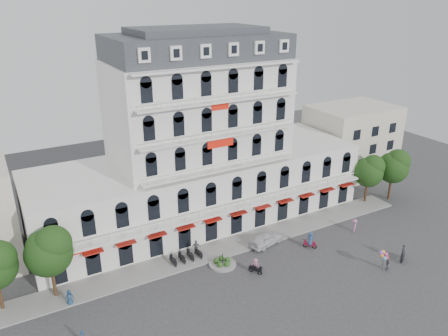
% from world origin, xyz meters
% --- Properties ---
extents(ground, '(120.00, 120.00, 0.00)m').
position_xyz_m(ground, '(0.00, 0.00, 0.00)').
color(ground, '#38383A').
rests_on(ground, ground).
extents(sidewalk, '(53.00, 4.00, 0.16)m').
position_xyz_m(sidewalk, '(0.00, 9.00, 0.08)').
color(sidewalk, gray).
rests_on(sidewalk, ground).
extents(main_building, '(45.00, 15.00, 25.80)m').
position_xyz_m(main_building, '(0.00, 18.00, 9.96)').
color(main_building, silver).
rests_on(main_building, ground).
extents(flank_building_east, '(14.00, 10.00, 12.00)m').
position_xyz_m(flank_building_east, '(30.00, 20.00, 6.00)').
color(flank_building_east, beige).
rests_on(flank_building_east, ground).
extents(traffic_island, '(3.20, 3.20, 1.60)m').
position_xyz_m(traffic_island, '(-3.00, 6.00, 0.26)').
color(traffic_island, gray).
rests_on(traffic_island, ground).
extents(parked_scooter_row, '(4.40, 1.80, 1.10)m').
position_xyz_m(parked_scooter_row, '(-6.35, 8.80, 0.00)').
color(parked_scooter_row, black).
rests_on(parked_scooter_row, ground).
extents(tree_west_inner, '(4.76, 4.76, 8.25)m').
position_xyz_m(tree_west_inner, '(-20.95, 9.48, 5.68)').
color(tree_west_inner, '#382314').
rests_on(tree_west_inner, ground).
extents(tree_east_inner, '(4.40, 4.37, 7.57)m').
position_xyz_m(tree_east_inner, '(24.05, 9.98, 5.21)').
color(tree_east_inner, '#382314').
rests_on(tree_east_inner, ground).
extents(tree_east_outer, '(4.65, 4.65, 8.05)m').
position_xyz_m(tree_east_outer, '(28.05, 8.98, 5.55)').
color(tree_east_outer, '#382314').
rests_on(tree_east_outer, ground).
extents(parked_car, '(5.13, 3.04, 1.64)m').
position_xyz_m(parked_car, '(3.92, 7.21, 0.82)').
color(parked_car, silver).
rests_on(parked_car, ground).
extents(rider_east, '(1.32, 1.30, 2.23)m').
position_xyz_m(rider_east, '(8.29, 3.90, 1.12)').
color(rider_east, maroon).
rests_on(rider_east, ground).
extents(rider_northeast, '(1.52, 1.08, 2.22)m').
position_xyz_m(rider_northeast, '(16.08, -3.62, 1.10)').
color(rider_northeast, '#222328').
rests_on(rider_northeast, ground).
extents(rider_center, '(1.09, 1.51, 1.93)m').
position_xyz_m(rider_center, '(-0.55, 2.77, 0.99)').
color(rider_center, black).
rests_on(rider_center, ground).
extents(pedestrian_left, '(0.87, 0.58, 1.75)m').
position_xyz_m(pedestrian_left, '(-19.94, 7.38, 0.88)').
color(pedestrian_left, navy).
rests_on(pedestrian_left, ground).
extents(pedestrian_mid, '(1.22, 0.93, 1.93)m').
position_xyz_m(pedestrian_mid, '(-4.69, 9.50, 0.97)').
color(pedestrian_mid, '#53545A').
rests_on(pedestrian_mid, ground).
extents(pedestrian_right, '(1.30, 1.30, 1.80)m').
position_xyz_m(pedestrian_right, '(16.05, 4.23, 0.90)').
color(pedestrian_right, '#CC6CA6').
rests_on(pedestrian_right, ground).
extents(balloon_vendor, '(1.41, 1.28, 2.45)m').
position_xyz_m(balloon_vendor, '(12.68, -3.97, 1.33)').
color(balloon_vendor, '#56575E').
rests_on(balloon_vendor, ground).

